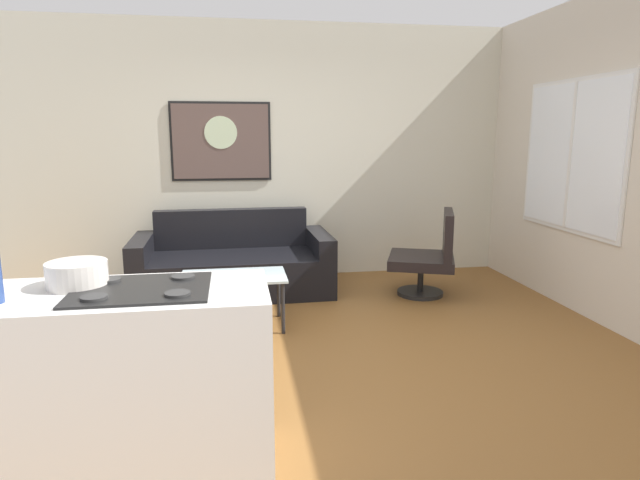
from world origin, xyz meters
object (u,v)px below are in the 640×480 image
(couch, at_px, (233,266))
(armchair, at_px, (429,256))
(wall_painting, at_px, (221,141))
(coffee_table, at_px, (234,280))
(mixing_bowl, at_px, (77,275))

(couch, height_order, armchair, armchair)
(couch, xyz_separation_m, armchair, (1.95, -0.45, 0.14))
(wall_painting, bearing_deg, armchair, -26.41)
(couch, bearing_deg, coffee_table, -89.80)
(armchair, relative_size, wall_painting, 0.80)
(coffee_table, height_order, wall_painting, wall_painting)
(mixing_bowl, height_order, wall_painting, wall_painting)
(armchair, xyz_separation_m, mixing_bowl, (-2.64, -2.48, 0.57))
(armchair, height_order, mixing_bowl, mixing_bowl)
(couch, relative_size, wall_painting, 1.85)
(couch, relative_size, armchair, 2.31)
(couch, xyz_separation_m, wall_painting, (-0.09, 0.56, 1.26))
(wall_painting, bearing_deg, coffee_table, -86.67)
(armchair, distance_m, mixing_bowl, 3.66)
(mixing_bowl, bearing_deg, couch, 76.63)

